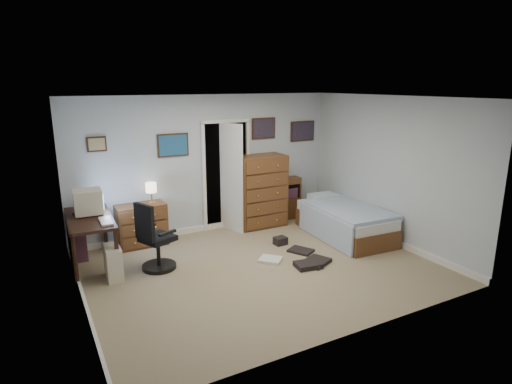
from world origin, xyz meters
TOP-DOWN VIEW (x-y plane):
  - floor at (0.00, 0.00)m, footprint 5.00×4.00m
  - computer_desk at (-2.29, 1.25)m, footprint 0.68×1.38m
  - crt_monitor at (-2.18, 1.40)m, footprint 0.42×0.39m
  - keyboard at (-2.02, 0.90)m, footprint 0.17×0.42m
  - pc_tower at (-2.00, 0.70)m, footprint 0.23×0.45m
  - office_chair at (-1.40, 0.69)m, footprint 0.66×0.66m
  - media_stack at (-2.32, 1.56)m, footprint 0.17×0.17m
  - low_dresser at (-1.33, 1.77)m, footprint 0.82×0.43m
  - table_lamp at (-1.13, 1.77)m, footprint 0.19×0.19m
  - doorway at (0.35, 2.27)m, footprint 0.96×1.12m
  - tall_dresser at (0.95, 1.75)m, footprint 0.95×0.57m
  - headboard_bookcase at (1.44, 1.86)m, footprint 0.95×0.26m
  - bed at (1.99, 0.50)m, footprint 1.11×1.93m
  - wall_posters at (0.57, 1.98)m, footprint 4.38×0.04m
  - floor_clutter at (0.68, 0.00)m, footprint 1.06×1.28m

SIDE VIEW (x-z plane):
  - floor at x=0.00m, z-range -0.02..0.00m
  - floor_clutter at x=0.68m, z-range -0.03..0.10m
  - pc_tower at x=-2.00m, z-range 0.00..0.47m
  - bed at x=1.99m, z-range -0.02..0.60m
  - low_dresser at x=-1.33m, z-range 0.00..0.72m
  - media_stack at x=-2.32m, z-range 0.00..0.80m
  - office_chair at x=-1.40m, z-range -0.12..0.92m
  - headboard_bookcase at x=1.44m, z-range 0.03..0.87m
  - computer_desk at x=-2.29m, z-range 0.21..0.99m
  - tall_dresser at x=0.95m, z-range 0.00..1.38m
  - keyboard at x=-2.02m, z-range 0.78..0.81m
  - crt_monitor at x=-2.18m, z-range 0.79..1.16m
  - table_lamp at x=-1.13m, z-range 0.80..1.16m
  - doorway at x=0.35m, z-range -0.02..2.03m
  - wall_posters at x=0.57m, z-range 1.45..2.05m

